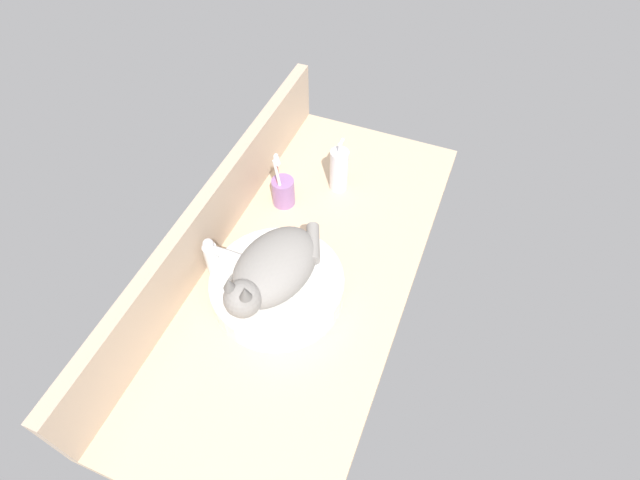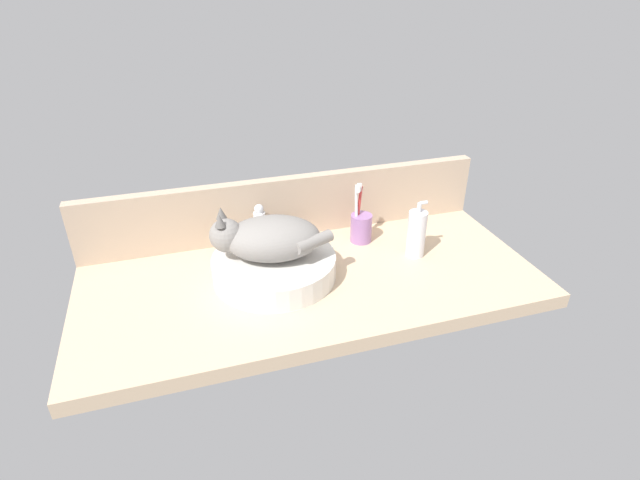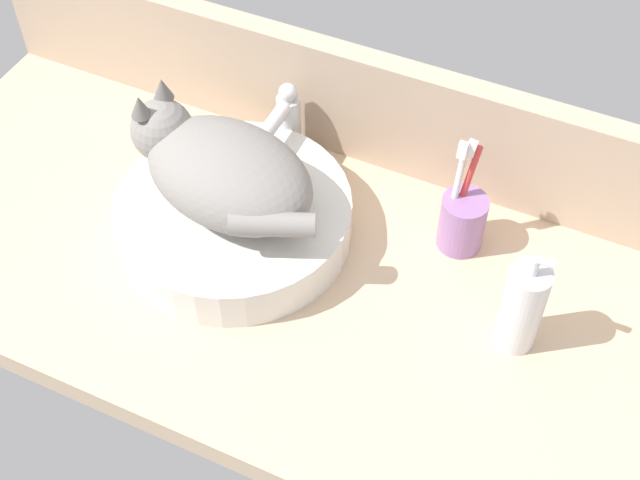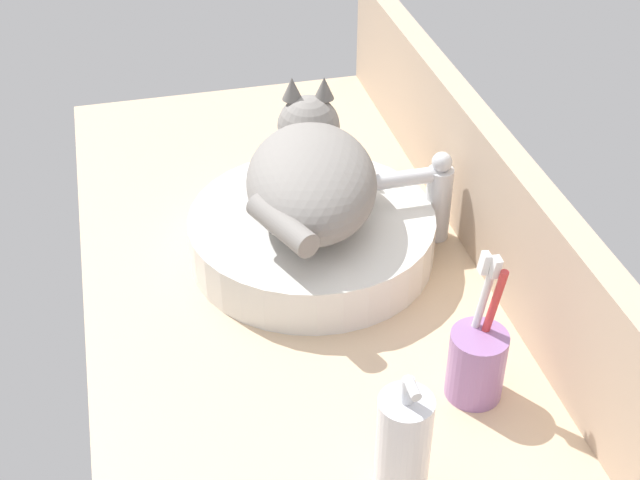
% 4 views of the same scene
% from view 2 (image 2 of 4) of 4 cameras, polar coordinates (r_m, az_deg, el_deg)
% --- Properties ---
extents(ground_plane, '(1.23, 0.56, 0.04)m').
position_cam_2_polar(ground_plane, '(1.37, -1.00, -4.95)').
color(ground_plane, '#D1B28E').
extents(backsplash_panel, '(1.23, 0.04, 0.19)m').
position_cam_2_polar(backsplash_panel, '(1.53, -3.79, 3.84)').
color(backsplash_panel, tan).
rests_on(backsplash_panel, ground_plane).
extents(sink_basin, '(0.33, 0.33, 0.07)m').
position_cam_2_polar(sink_basin, '(1.35, -5.24, -3.03)').
color(sink_basin, silver).
rests_on(sink_basin, ground_plane).
extents(cat, '(0.31, 0.22, 0.14)m').
position_cam_2_polar(cat, '(1.30, -6.02, 0.26)').
color(cat, gray).
rests_on(cat, sink_basin).
extents(faucet, '(0.04, 0.12, 0.14)m').
position_cam_2_polar(faucet, '(1.47, -6.80, 1.66)').
color(faucet, silver).
rests_on(faucet, ground_plane).
extents(soap_dispenser, '(0.05, 0.05, 0.17)m').
position_cam_2_polar(soap_dispenser, '(1.45, 10.96, 0.72)').
color(soap_dispenser, silver).
rests_on(soap_dispenser, ground_plane).
extents(toothbrush_cup, '(0.06, 0.06, 0.19)m').
position_cam_2_polar(toothbrush_cup, '(1.52, 4.69, 1.54)').
color(toothbrush_cup, '#996BA8').
rests_on(toothbrush_cup, ground_plane).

